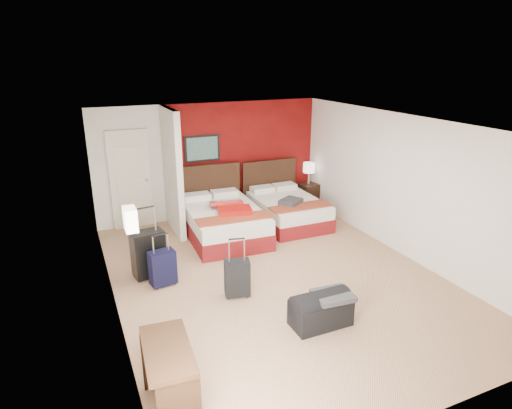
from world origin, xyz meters
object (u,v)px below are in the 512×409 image
bed_right (288,211)px  desk (170,380)px  nightstand (308,195)px  suitcase_charcoal (237,279)px  red_suitcase_open (230,207)px  table_lamp (309,173)px  suitcase_black (149,255)px  suitcase_navy (163,269)px  duffel_bag (321,311)px  bed_left (224,223)px

bed_right → desk: (-3.54, -4.18, 0.11)m
nightstand → suitcase_charcoal: size_ratio=1.01×
red_suitcase_open → suitcase_charcoal: red_suitcase_open is taller
bed_right → table_lamp: (0.96, 0.80, 0.54)m
nightstand → suitcase_black: (-4.15, -2.01, 0.10)m
suitcase_navy → desk: 2.65m
bed_right → suitcase_charcoal: suitcase_charcoal is taller
table_lamp → desk: 6.73m
suitcase_black → duffel_bag: 2.94m
table_lamp → suitcase_charcoal: (-3.06, -3.16, -0.54)m
suitcase_navy → nightstand: bearing=22.0°
table_lamp → suitcase_navy: bearing=-149.3°
nightstand → table_lamp: (0.00, 0.00, 0.53)m
suitcase_navy → table_lamp: bearing=22.0°
bed_right → nightstand: size_ratio=3.21×
table_lamp → suitcase_black: (-4.15, -2.01, -0.43)m
suitcase_black → suitcase_charcoal: 1.59m
table_lamp → suitcase_charcoal: size_ratio=0.92×
suitcase_black → desk: (-0.35, -2.97, -0.00)m
bed_right → suitcase_navy: suitcase_navy is taller
suitcase_black → suitcase_charcoal: bearing=-54.6°
bed_right → duffel_bag: 3.76m
bed_left → desk: desk is taller
nightstand → desk: desk is taller
suitcase_black → bed_left: bearing=24.1°
suitcase_charcoal → duffel_bag: suitcase_charcoal is taller
red_suitcase_open → nightstand: (2.37, 1.06, -0.37)m
red_suitcase_open → desk: bearing=-105.3°
bed_left → suitcase_black: (-1.67, -1.05, 0.08)m
table_lamp → suitcase_charcoal: table_lamp is taller
nightstand → duffel_bag: size_ratio=0.70×
table_lamp → duffel_bag: size_ratio=0.64×
duffel_bag → nightstand: bearing=61.6°
nightstand → suitcase_black: bearing=-161.1°
nightstand → suitcase_navy: 4.66m
nightstand → suitcase_black: suitcase_black is taller
duffel_bag → suitcase_charcoal: bearing=123.2°
table_lamp → suitcase_charcoal: 4.43m
suitcase_charcoal → duffel_bag: bearing=-42.6°
red_suitcase_open → table_lamp: table_lamp is taller
suitcase_navy → desk: (-0.49, -2.60, 0.11)m
suitcase_charcoal → suitcase_navy: 1.23m
bed_right → nightstand: bearing=40.2°
bed_left → desk: (-2.03, -4.02, 0.08)m
nightstand → table_lamp: 0.53m
nightstand → duffel_bag: nightstand is taller
red_suitcase_open → desk: size_ratio=0.96×
desk → table_lamp: bearing=52.3°
red_suitcase_open → suitcase_charcoal: 2.24m
red_suitcase_open → duffel_bag: red_suitcase_open is taller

